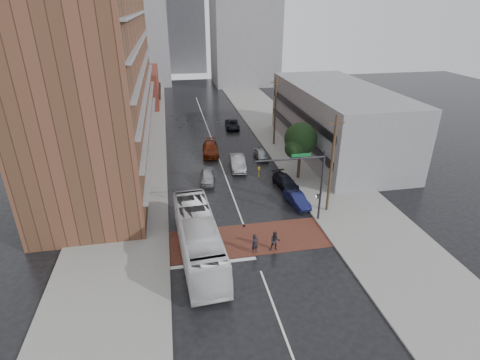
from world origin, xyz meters
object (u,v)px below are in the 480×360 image
car_travel_b (238,163)px  car_travel_c (211,149)px  transit_bus (198,238)px  car_parked_near (297,199)px  suv_travel (232,124)px  pedestrian_b (275,241)px  car_parked_mid (285,182)px  pedestrian_a (255,244)px  car_travel_a (207,177)px  car_parked_far (261,154)px

car_travel_b → car_travel_c: car_travel_b is taller
transit_bus → car_travel_b: (6.43, 17.21, -0.91)m
transit_bus → car_parked_near: size_ratio=3.14×
car_travel_c → suv_travel: size_ratio=1.12×
pedestrian_b → car_parked_near: pedestrian_b is taller
pedestrian_b → car_travel_b: (0.05, 17.71, -0.06)m
car_parked_mid → car_travel_c: bearing=112.7°
pedestrian_a → car_travel_a: 14.73m
car_travel_b → car_parked_mid: car_travel_b is taller
pedestrian_a → car_parked_far: 21.38m
transit_bus → car_travel_a: size_ratio=3.03×
pedestrian_a → car_parked_far: (5.54, 20.65, -0.26)m
car_parked_mid → car_parked_far: 9.10m
car_travel_a → car_parked_far: (7.95, 6.12, -0.08)m
transit_bus → car_parked_near: 12.75m
car_travel_b → car_parked_near: 11.33m
pedestrian_a → car_parked_mid: 13.13m
pedestrian_b → suv_travel: bearing=97.5°
transit_bus → car_travel_c: transit_bus is taller
suv_travel → car_travel_a: bearing=-102.1°
suv_travel → car_parked_near: bearing=-80.1°
suv_travel → car_travel_c: bearing=-108.4°
car_parked_far → suv_travel: bearing=94.1°
suv_travel → pedestrian_b: bearing=-88.2°
transit_bus → car_parked_near: transit_bus is taller
transit_bus → suv_travel: bearing=72.4°
car_travel_a → car_travel_b: car_travel_b is taller
car_travel_c → car_parked_near: size_ratio=1.36×
car_travel_a → suv_travel: car_travel_a is taller
car_parked_near → car_travel_a: bearing=130.9°
pedestrian_b → transit_bus: bearing=-173.2°
car_parked_far → pedestrian_b: bearing=-102.5°
pedestrian_b → car_parked_mid: (4.47, 11.57, -0.24)m
car_travel_c → car_parked_near: 17.72m
car_travel_a → car_parked_near: bearing=-32.2°
suv_travel → car_parked_near: size_ratio=1.21×
suv_travel → car_parked_near: 27.58m
transit_bus → suv_travel: size_ratio=2.59×
pedestrian_a → car_parked_mid: (6.21, 11.57, -0.23)m
transit_bus → car_travel_b: bearing=66.1°
pedestrian_b → car_travel_a: bearing=117.2°
car_travel_b → car_parked_far: 4.77m
car_parked_near → car_parked_mid: 4.33m
transit_bus → car_travel_a: transit_bus is taller
car_travel_b → transit_bus: bearing=-106.2°
suv_travel → car_parked_mid: (2.19, -23.17, -0.02)m
car_parked_far → pedestrian_a: bearing=-107.1°
car_travel_c → suv_travel: car_travel_c is taller
pedestrian_b → car_travel_b: size_ratio=0.35×
car_parked_near → car_travel_c: bearing=105.1°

